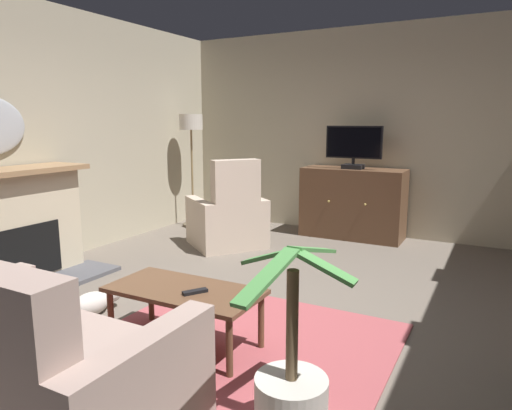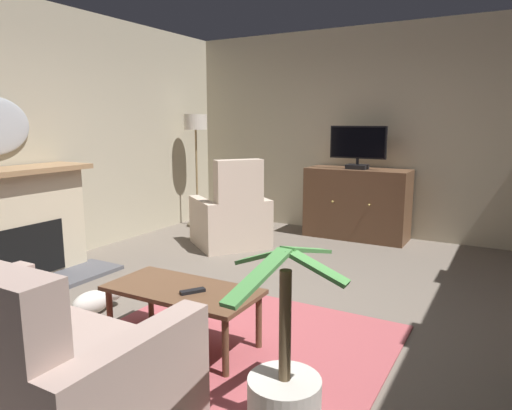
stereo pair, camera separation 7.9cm
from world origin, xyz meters
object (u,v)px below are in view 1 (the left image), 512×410
object	(u,v)px
coffee_table	(184,295)
television	(354,146)
tv_cabinet	(353,205)
tv_remote	(195,292)
sofa_floral	(32,372)
cat	(94,302)
armchair_angled_to_table	(228,220)
fireplace	(13,229)
floor_lamp	(191,139)
potted_plant_tall_palm_by_window	(291,394)

from	to	relation	value
coffee_table	television	bearing A→B (deg)	88.17
tv_cabinet	coffee_table	size ratio (longest dim) A/B	1.25
tv_remote	sofa_floral	xyz separation A→B (m)	(-0.23, -1.06, -0.11)
television	cat	distance (m)	3.80
armchair_angled_to_table	tv_remote	bearing A→B (deg)	-62.99
armchair_angled_to_table	cat	size ratio (longest dim) A/B	1.79
fireplace	sofa_floral	size ratio (longest dim) A/B	1.00
tv_cabinet	fireplace	bearing A→B (deg)	-125.56
coffee_table	cat	world-z (taller)	coffee_table
fireplace	tv_cabinet	distance (m)	4.07
tv_cabinet	tv_remote	bearing A→B (deg)	-89.91
television	floor_lamp	size ratio (longest dim) A/B	0.45
tv_cabinet	sofa_floral	bearing A→B (deg)	-92.79
fireplace	television	size ratio (longest dim) A/B	2.06
tv_remote	floor_lamp	bearing A→B (deg)	69.15
coffee_table	tv_remote	distance (m)	0.14
coffee_table	armchair_angled_to_table	distance (m)	2.64
tv_cabinet	potted_plant_tall_palm_by_window	distance (m)	4.18
sofa_floral	floor_lamp	distance (m)	4.80
coffee_table	floor_lamp	bearing A→B (deg)	125.11
television	armchair_angled_to_table	xyz separation A→B (m)	(-1.23, -1.15, -0.90)
armchair_angled_to_table	fireplace	bearing A→B (deg)	-118.33
tv_cabinet	sofa_floral	world-z (taller)	sofa_floral
tv_remote	potted_plant_tall_palm_by_window	xyz separation A→B (m)	(0.90, -0.44, -0.23)
coffee_table	floor_lamp	xyz separation A→B (m)	(-2.19, 3.11, 0.93)
potted_plant_tall_palm_by_window	tv_cabinet	bearing A→B (deg)	102.58
potted_plant_tall_palm_by_window	cat	distance (m)	2.09
coffee_table	potted_plant_tall_palm_by_window	size ratio (longest dim) A/B	1.11
sofa_floral	cat	world-z (taller)	sofa_floral
fireplace	coffee_table	size ratio (longest dim) A/B	1.41
fireplace	armchair_angled_to_table	world-z (taller)	fireplace
tv_remote	coffee_table	bearing A→B (deg)	104.95
fireplace	floor_lamp	distance (m)	2.94
potted_plant_tall_palm_by_window	cat	bearing A→B (deg)	164.17
fireplace	television	xyz separation A→B (m)	(2.37, 3.26, 0.71)
coffee_table	cat	size ratio (longest dim) A/B	1.68
sofa_floral	potted_plant_tall_palm_by_window	world-z (taller)	sofa_floral
television	coffee_table	world-z (taller)	television
fireplace	television	distance (m)	4.09
television	floor_lamp	world-z (taller)	floor_lamp
potted_plant_tall_palm_by_window	floor_lamp	size ratio (longest dim) A/B	0.59
television	potted_plant_tall_palm_by_window	distance (m)	4.25
armchair_angled_to_table	cat	world-z (taller)	armchair_angled_to_table
television	armchair_angled_to_table	world-z (taller)	television
floor_lamp	cat	bearing A→B (deg)	-68.34
tv_cabinet	television	size ratio (longest dim) A/B	1.82
armchair_angled_to_table	coffee_table	bearing A→B (deg)	-64.91
coffee_table	sofa_floral	bearing A→B (deg)	-95.98
tv_remote	potted_plant_tall_palm_by_window	world-z (taller)	potted_plant_tall_palm_by_window
tv_cabinet	armchair_angled_to_table	xyz separation A→B (m)	(-1.23, -1.20, -0.11)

